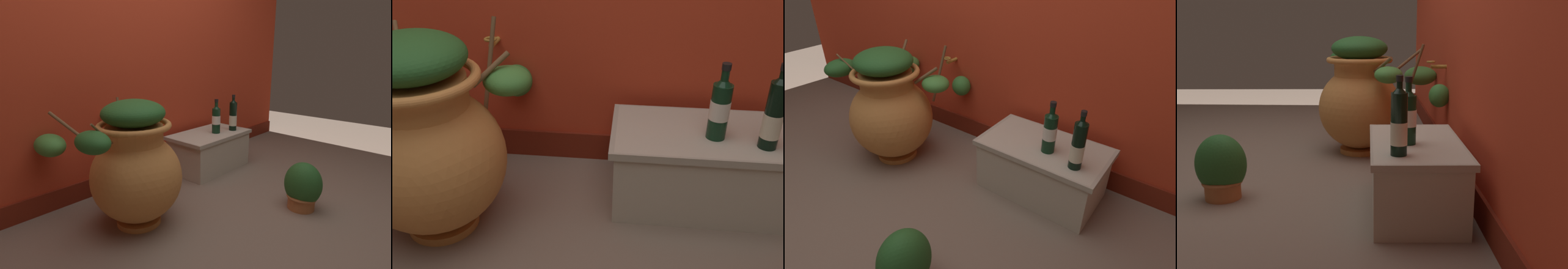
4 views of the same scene
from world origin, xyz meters
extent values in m
plane|color=#7A6656|center=(0.00, 0.00, 0.00)|extent=(7.00, 7.00, 0.00)
cube|color=maroon|center=(0.00, 1.10, 0.07)|extent=(4.40, 0.02, 0.14)
cylinder|color=#B28433|center=(-0.28, 1.05, 0.60)|extent=(0.02, 0.10, 0.02)
torus|color=#B28433|center=(-0.28, 1.00, 0.63)|extent=(0.06, 0.06, 0.01)
cylinder|color=#CC7F3D|center=(-0.39, 0.54, 0.02)|extent=(0.28, 0.28, 0.03)
ellipsoid|color=#CC7F3D|center=(-0.39, 0.54, 0.31)|extent=(0.55, 0.55, 0.55)
cylinder|color=#CC7F3D|center=(-0.39, 0.54, 0.56)|extent=(0.34, 0.34, 0.13)
torus|color=#CC7F3D|center=(-0.39, 0.54, 0.63)|extent=(0.44, 0.44, 0.04)
cylinder|color=brown|center=(-0.61, 0.85, 0.58)|extent=(0.18, 0.31, 0.24)
ellipsoid|color=#428438|center=(-0.71, 0.98, 0.49)|extent=(0.17, 0.24, 0.14)
cylinder|color=brown|center=(-0.65, 0.46, 0.65)|extent=(0.15, 0.06, 0.15)
ellipsoid|color=#235623|center=(-0.72, 0.43, 0.62)|extent=(0.15, 0.22, 0.11)
cylinder|color=brown|center=(-0.25, 0.89, 0.55)|extent=(0.06, 0.13, 0.39)
ellipsoid|color=#387A33|center=(-0.19, 1.05, 0.42)|extent=(0.14, 0.13, 0.15)
cylinder|color=brown|center=(-0.18, 0.69, 0.61)|extent=(0.13, 0.12, 0.12)
ellipsoid|color=#428438|center=(-0.13, 0.72, 0.56)|extent=(0.18, 0.17, 0.10)
ellipsoid|color=#235623|center=(-0.39, 0.54, 0.70)|extent=(0.37, 0.37, 0.16)
cube|color=beige|center=(0.63, 0.82, 0.17)|extent=(0.69, 0.40, 0.33)
cube|color=#AEA592|center=(0.63, 0.82, 0.32)|extent=(0.74, 0.42, 0.03)
cylinder|color=black|center=(0.85, 0.73, 0.46)|extent=(0.07, 0.07, 0.26)
cone|color=black|center=(0.85, 0.73, 0.61)|extent=(0.07, 0.07, 0.04)
cylinder|color=black|center=(0.85, 0.73, 0.63)|extent=(0.03, 0.03, 0.07)
cylinder|color=black|center=(0.85, 0.73, 0.65)|extent=(0.03, 0.03, 0.02)
cylinder|color=beige|center=(0.85, 0.73, 0.43)|extent=(0.07, 0.07, 0.09)
cylinder|color=black|center=(0.67, 0.78, 0.45)|extent=(0.07, 0.07, 0.22)
cone|color=black|center=(0.67, 0.78, 0.57)|extent=(0.07, 0.07, 0.04)
cylinder|color=black|center=(0.67, 0.78, 0.60)|extent=(0.03, 0.03, 0.08)
cylinder|color=black|center=(0.67, 0.78, 0.63)|extent=(0.03, 0.03, 0.02)
cylinder|color=white|center=(0.67, 0.78, 0.45)|extent=(0.08, 0.08, 0.08)
ellipsoid|color=#235623|center=(0.47, -0.14, 0.18)|extent=(0.21, 0.25, 0.30)
camera|label=1|loc=(-1.44, -0.90, 1.06)|focal=28.32mm
camera|label=2|loc=(0.33, -0.74, 1.19)|focal=39.90mm
camera|label=3|loc=(1.29, -0.68, 1.38)|focal=30.09mm
camera|label=4|loc=(2.68, 0.60, 0.87)|focal=42.39mm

